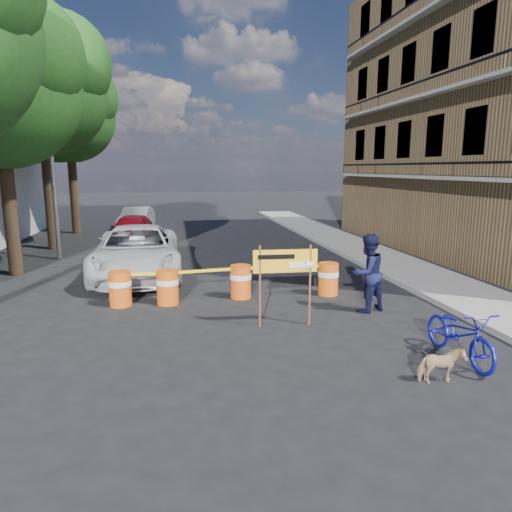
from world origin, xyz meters
name	(u,v)px	position (x,y,z in m)	size (l,w,h in m)	color
ground	(254,336)	(0.00, 0.00, 0.00)	(120.00, 120.00, 0.00)	black
sidewalk_east	(393,264)	(6.20, 6.00, 0.07)	(2.40, 40.00, 0.15)	gray
tree_mid_a	(0,85)	(-6.74, 7.00, 6.01)	(5.25, 5.00, 8.68)	#332316
tree_mid_b	(42,88)	(-6.73, 12.00, 6.71)	(5.67, 5.40, 9.62)	#332316
tree_far	(69,115)	(-6.74, 17.00, 6.22)	(5.04, 4.80, 8.84)	#332316
streetlamp	(52,144)	(-5.93, 9.50, 4.38)	(1.25, 0.18, 8.00)	gray
barrel_far_left	(120,288)	(-3.00, 2.74, 0.47)	(0.58, 0.58, 0.90)	#DD550D
barrel_mid_left	(168,286)	(-1.80, 2.69, 0.47)	(0.58, 0.58, 0.90)	#DD550D
barrel_mid_right	(241,281)	(0.15, 2.93, 0.47)	(0.58, 0.58, 0.90)	#DD550D
barrel_far_right	(328,278)	(2.60, 2.80, 0.47)	(0.58, 0.58, 0.90)	#DD550D
detour_sign	(294,267)	(0.98, 0.50, 1.35)	(1.43, 0.28, 1.84)	#592D19
pedestrian	(367,273)	(3.03, 1.20, 0.96)	(0.94, 0.73, 1.93)	black
bicycle	(462,309)	(3.50, -1.87, 0.97)	(0.68, 1.02, 1.94)	#161BB2
dog	(441,366)	(2.64, -2.67, 0.31)	(0.33, 0.73, 0.62)	tan
suv_white	(137,252)	(-2.80, 6.07, 0.81)	(2.70, 5.86, 1.63)	silver
sedan_red	(132,230)	(-3.49, 12.50, 0.71)	(1.68, 4.16, 1.42)	maroon
sedan_silver	(137,219)	(-3.63, 17.50, 0.67)	(1.42, 4.07, 1.34)	#B1B3B8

